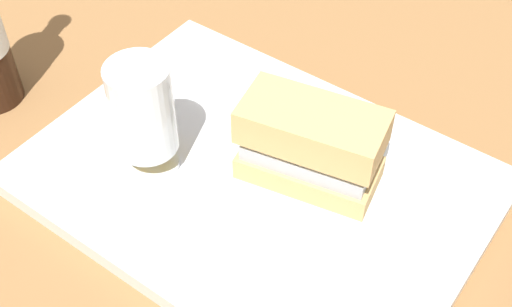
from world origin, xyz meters
The scene contains 7 objects.
ground_plane centered at (0.00, 0.00, 0.00)m, with size 3.00×3.00×0.00m, color olive.
tray centered at (0.00, 0.00, 0.01)m, with size 0.44×0.32×0.02m, color silver.
placemat centered at (0.00, 0.00, 0.02)m, with size 0.38×0.27×0.00m, color silver.
plate centered at (-0.05, -0.02, 0.03)m, with size 0.19×0.19×0.01m, color white.
sandwich centered at (-0.05, -0.02, 0.08)m, with size 0.14×0.09×0.08m.
beer_glass centered at (0.09, 0.05, 0.09)m, with size 0.06×0.06×0.12m.
napkin_folded centered at (0.10, -0.09, 0.02)m, with size 0.09×0.07×0.01m, color white.
Camera 1 is at (-0.26, 0.36, 0.52)m, focal length 47.30 mm.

